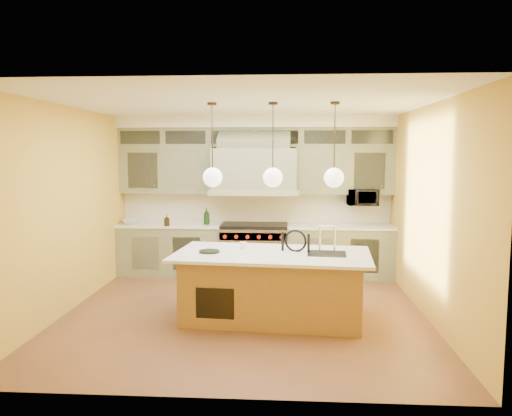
# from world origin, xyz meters

# --- Properties ---
(floor) EXTENTS (5.00, 5.00, 0.00)m
(floor) POSITION_xyz_m (0.00, 0.00, 0.00)
(floor) COLOR brown
(floor) RESTS_ON ground
(ceiling) EXTENTS (5.00, 5.00, 0.00)m
(ceiling) POSITION_xyz_m (0.00, 0.00, 2.90)
(ceiling) COLOR white
(ceiling) RESTS_ON wall_back
(wall_back) EXTENTS (5.00, 0.00, 5.00)m
(wall_back) POSITION_xyz_m (0.00, 2.50, 1.45)
(wall_back) COLOR gold
(wall_back) RESTS_ON ground
(wall_front) EXTENTS (5.00, 0.00, 5.00)m
(wall_front) POSITION_xyz_m (0.00, -2.50, 1.45)
(wall_front) COLOR gold
(wall_front) RESTS_ON ground
(wall_left) EXTENTS (0.00, 5.00, 5.00)m
(wall_left) POSITION_xyz_m (-2.50, 0.00, 1.45)
(wall_left) COLOR gold
(wall_left) RESTS_ON ground
(wall_right) EXTENTS (0.00, 5.00, 5.00)m
(wall_right) POSITION_xyz_m (2.50, 0.00, 1.45)
(wall_right) COLOR gold
(wall_right) RESTS_ON ground
(back_cabinetry) EXTENTS (5.00, 0.77, 2.90)m
(back_cabinetry) POSITION_xyz_m (0.00, 2.23, 1.43)
(back_cabinetry) COLOR gray
(back_cabinetry) RESTS_ON floor
(range) EXTENTS (1.20, 0.74, 0.96)m
(range) POSITION_xyz_m (0.00, 2.14, 0.49)
(range) COLOR silver
(range) RESTS_ON floor
(kitchen_island) EXTENTS (2.69, 1.58, 1.35)m
(kitchen_island) POSITION_xyz_m (0.41, -0.25, 0.47)
(kitchen_island) COLOR olive
(kitchen_island) RESTS_ON floor
(counter_stool) EXTENTS (0.53, 0.53, 1.22)m
(counter_stool) POSITION_xyz_m (0.66, -0.33, 0.70)
(counter_stool) COLOR black
(counter_stool) RESTS_ON floor
(microwave) EXTENTS (0.54, 0.37, 0.30)m
(microwave) POSITION_xyz_m (1.95, 2.25, 1.45)
(microwave) COLOR black
(microwave) RESTS_ON back_cabinetry
(oil_bottle_a) EXTENTS (0.13, 0.13, 0.30)m
(oil_bottle_a) POSITION_xyz_m (-0.88, 2.15, 1.09)
(oil_bottle_a) COLOR black
(oil_bottle_a) RESTS_ON back_cabinetry
(oil_bottle_b) EXTENTS (0.10, 0.11, 0.21)m
(oil_bottle_b) POSITION_xyz_m (-1.56, 1.92, 1.04)
(oil_bottle_b) COLOR black
(oil_bottle_b) RESTS_ON back_cabinetry
(fruit_bowl) EXTENTS (0.34, 0.34, 0.07)m
(fruit_bowl) POSITION_xyz_m (-2.30, 2.15, 0.98)
(fruit_bowl) COLOR silver
(fruit_bowl) RESTS_ON back_cabinetry
(cup) EXTENTS (0.11, 0.11, 0.09)m
(cup) POSITION_xyz_m (-0.01, -0.04, 0.97)
(cup) COLOR white
(cup) RESTS_ON kitchen_island
(pendant_left) EXTENTS (0.26, 0.26, 1.11)m
(pendant_left) POSITION_xyz_m (-0.40, -0.25, 1.95)
(pendant_left) COLOR #2D2319
(pendant_left) RESTS_ON ceiling
(pendant_center) EXTENTS (0.26, 0.26, 1.11)m
(pendant_center) POSITION_xyz_m (0.40, -0.25, 1.95)
(pendant_center) COLOR #2D2319
(pendant_center) RESTS_ON ceiling
(pendant_right) EXTENTS (0.26, 0.26, 1.11)m
(pendant_right) POSITION_xyz_m (1.20, -0.25, 1.95)
(pendant_right) COLOR #2D2319
(pendant_right) RESTS_ON ceiling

